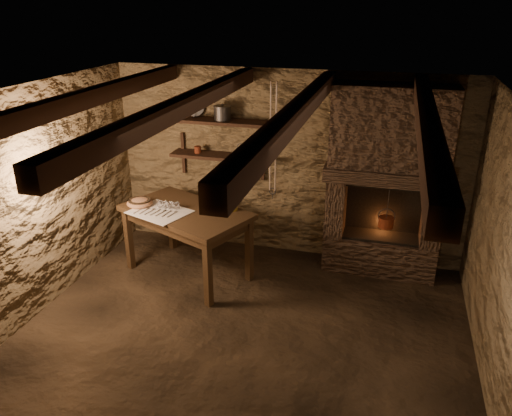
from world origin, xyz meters
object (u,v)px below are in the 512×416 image
(iron_stockpot, at_px, (223,114))
(red_pot, at_px, (386,221))
(work_table, at_px, (187,240))
(wooden_bowl, at_px, (140,203))
(stoneware_jug, at_px, (232,194))

(iron_stockpot, height_order, red_pot, iron_stockpot)
(work_table, xyz_separation_m, red_pot, (2.30, 0.68, 0.23))
(wooden_bowl, distance_m, red_pot, 2.97)
(work_table, distance_m, stoneware_jug, 0.81)
(wooden_bowl, relative_size, iron_stockpot, 1.46)
(stoneware_jug, bearing_deg, work_table, -158.68)
(stoneware_jug, bearing_deg, red_pot, 23.01)
(stoneware_jug, relative_size, red_pot, 0.88)
(work_table, relative_size, wooden_bowl, 5.60)
(stoneware_jug, bearing_deg, iron_stockpot, 122.06)
(work_table, distance_m, iron_stockpot, 1.61)
(wooden_bowl, bearing_deg, iron_stockpot, 46.30)
(stoneware_jug, distance_m, iron_stockpot, 1.07)
(stoneware_jug, xyz_separation_m, iron_stockpot, (-0.32, 0.66, 0.79))
(stoneware_jug, xyz_separation_m, wooden_bowl, (-1.11, -0.17, -0.17))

